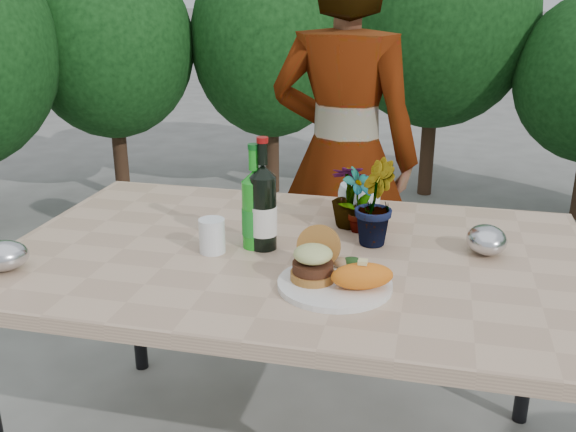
% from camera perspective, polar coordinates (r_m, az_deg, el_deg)
% --- Properties ---
extents(patio_table, '(1.60, 1.00, 0.75)m').
position_cam_1_polar(patio_table, '(1.80, 0.59, -4.77)').
color(patio_table, tan).
rests_on(patio_table, ground).
extents(shrub_hedge, '(6.88, 5.02, 2.03)m').
position_cam_1_polar(shrub_hedge, '(3.14, 6.72, 13.17)').
color(shrub_hedge, '#382316').
rests_on(shrub_hedge, ground).
extents(dinner_plate, '(0.28, 0.28, 0.01)m').
position_cam_1_polar(dinner_plate, '(1.57, 4.18, -6.06)').
color(dinner_plate, white).
rests_on(dinner_plate, patio_table).
extents(burger_stack, '(0.11, 0.16, 0.11)m').
position_cam_1_polar(burger_stack, '(1.58, 2.36, -3.85)').
color(burger_stack, '#B7722D').
rests_on(burger_stack, dinner_plate).
extents(sweet_potato, '(0.17, 0.12, 0.06)m').
position_cam_1_polar(sweet_potato, '(1.53, 6.61, -5.32)').
color(sweet_potato, orange).
rests_on(sweet_potato, dinner_plate).
extents(grilled_veg, '(0.08, 0.05, 0.03)m').
position_cam_1_polar(grilled_veg, '(1.65, 5.32, -4.11)').
color(grilled_veg, olive).
rests_on(grilled_veg, dinner_plate).
extents(wine_bottle, '(0.08, 0.08, 0.32)m').
position_cam_1_polar(wine_bottle, '(1.76, -2.21, 0.66)').
color(wine_bottle, black).
rests_on(wine_bottle, patio_table).
extents(sparkling_water, '(0.07, 0.07, 0.30)m').
position_cam_1_polar(sparkling_water, '(1.77, -3.00, 0.50)').
color(sparkling_water, '#1C9A1E').
rests_on(sparkling_water, patio_table).
extents(plastic_cup, '(0.07, 0.07, 0.09)m').
position_cam_1_polar(plastic_cup, '(1.77, -6.76, -1.76)').
color(plastic_cup, white).
rests_on(plastic_cup, patio_table).
extents(seedling_left, '(0.12, 0.12, 0.20)m').
position_cam_1_polar(seedling_left, '(1.89, 6.22, 1.36)').
color(seedling_left, '#1F521C').
rests_on(seedling_left, patio_table).
extents(seedling_mid, '(0.13, 0.15, 0.24)m').
position_cam_1_polar(seedling_mid, '(1.81, 7.62, 1.20)').
color(seedling_mid, '#24571D').
rests_on(seedling_mid, patio_table).
extents(seedling_right, '(0.12, 0.12, 0.20)m').
position_cam_1_polar(seedling_right, '(1.93, 5.52, 1.82)').
color(seedling_right, '#26581E').
rests_on(seedling_right, patio_table).
extents(blue_bowl, '(0.17, 0.17, 0.11)m').
position_cam_1_polar(blue_bowl, '(2.03, 6.33, 1.37)').
color(blue_bowl, silver).
rests_on(blue_bowl, patio_table).
extents(foil_packet_left, '(0.16, 0.15, 0.08)m').
position_cam_1_polar(foil_packet_left, '(1.80, -24.06, -3.25)').
color(foil_packet_left, silver).
rests_on(foil_packet_left, patio_table).
extents(foil_packet_right, '(0.12, 0.14, 0.08)m').
position_cam_1_polar(foil_packet_right, '(1.83, 17.24, -2.03)').
color(foil_packet_right, silver).
rests_on(foil_packet_right, patio_table).
extents(person, '(0.63, 0.45, 1.62)m').
position_cam_1_polar(person, '(2.52, 4.95, 5.16)').
color(person, '#9A654D').
rests_on(person, ground).
extents(terracotta_pot, '(0.17, 0.17, 0.14)m').
position_cam_1_polar(terracotta_pot, '(4.21, -13.35, 0.27)').
color(terracotta_pot, '#B65B2E').
rests_on(terracotta_pot, ground).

